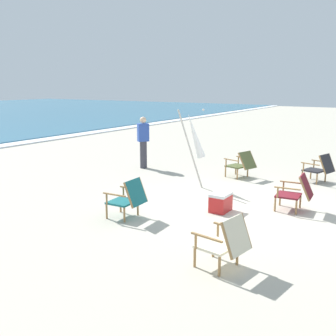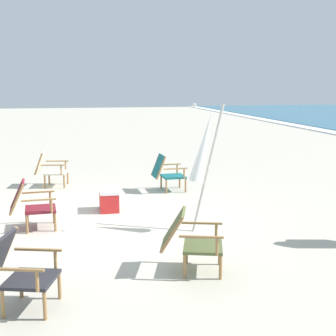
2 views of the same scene
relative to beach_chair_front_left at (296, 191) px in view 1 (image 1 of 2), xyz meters
name	(u,v)px [view 1 (image 1 of 2)]	position (x,y,z in m)	size (l,w,h in m)	color
ground_plane	(247,206)	(-0.23, 0.99, -0.43)	(80.00, 80.00, 0.00)	#B7AF9E
beach_chair_front_left	(296,191)	(0.00, 0.00, 0.00)	(0.64, 0.76, 0.80)	maroon
beach_chair_back_right	(242,163)	(2.18, 2.11, -0.01)	(0.76, 0.89, 0.78)	#515B33
beach_chair_mid_center	(128,198)	(-2.27, 2.69, 0.00)	(0.62, 0.72, 0.81)	#196066
beach_chair_front_right	(320,167)	(2.79, 0.11, 0.00)	(0.75, 0.85, 0.80)	#28282D
beach_chair_far_center	(225,241)	(-3.27, 0.14, 0.00)	(0.67, 0.77, 0.81)	beige
umbrella_furled_white	(194,137)	(0.53, 2.74, 0.90)	(0.45, 0.70, 2.04)	#B7B2A8
person_near_chairs	(143,142)	(1.80, 5.27, 0.41)	(0.39, 0.36, 1.63)	#383842
cooler_box	(221,202)	(-0.88, 1.33, -0.23)	(0.49, 0.35, 0.40)	red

